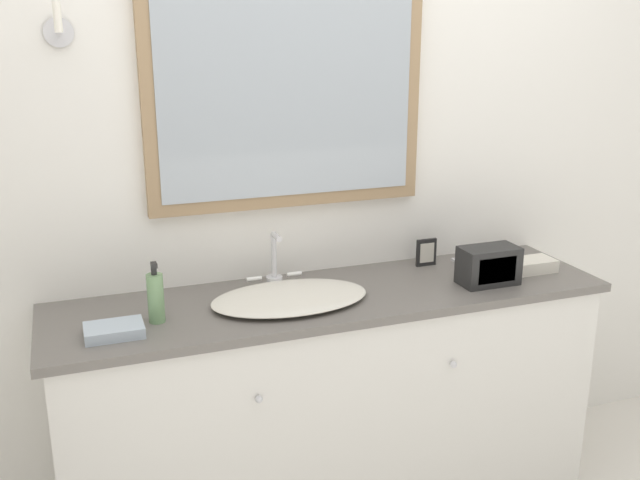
{
  "coord_description": "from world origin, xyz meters",
  "views": [
    {
      "loc": [
        -0.84,
        -1.87,
        1.76
      ],
      "look_at": [
        -0.05,
        0.29,
        1.06
      ],
      "focal_mm": 40.0,
      "sensor_mm": 36.0,
      "label": 1
    }
  ],
  "objects_px": {
    "soap_bottle": "(156,297)",
    "appliance_box": "(489,266)",
    "picture_frame": "(426,252)",
    "sink_basin": "(290,296)"
  },
  "relations": [
    {
      "from": "appliance_box",
      "to": "soap_bottle",
      "type": "bearing_deg",
      "value": 177.08
    },
    {
      "from": "soap_bottle",
      "to": "appliance_box",
      "type": "bearing_deg",
      "value": -2.92
    },
    {
      "from": "soap_bottle",
      "to": "picture_frame",
      "type": "distance_m",
      "value": 1.08
    },
    {
      "from": "sink_basin",
      "to": "appliance_box",
      "type": "bearing_deg",
      "value": -6.15
    },
    {
      "from": "soap_bottle",
      "to": "appliance_box",
      "type": "distance_m",
      "value": 1.17
    },
    {
      "from": "sink_basin",
      "to": "soap_bottle",
      "type": "height_order",
      "value": "same"
    },
    {
      "from": "sink_basin",
      "to": "soap_bottle",
      "type": "xyz_separation_m",
      "value": [
        -0.44,
        -0.02,
        0.06
      ]
    },
    {
      "from": "soap_bottle",
      "to": "appliance_box",
      "type": "height_order",
      "value": "soap_bottle"
    },
    {
      "from": "sink_basin",
      "to": "picture_frame",
      "type": "bearing_deg",
      "value": 16.32
    },
    {
      "from": "soap_bottle",
      "to": "picture_frame",
      "type": "height_order",
      "value": "soap_bottle"
    }
  ]
}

